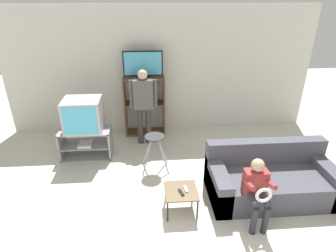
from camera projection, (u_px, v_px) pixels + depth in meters
wall_back at (161, 71)px, 5.87m from camera, size 6.40×0.06×2.60m
tv_stand at (86, 143)px, 5.20m from camera, size 0.92×0.46×0.53m
television_main at (83, 115)px, 4.96m from camera, size 0.65×0.55×0.59m
media_shelf at (145, 106)px, 5.90m from camera, size 0.84×0.37×1.24m
television_flat at (143, 65)px, 5.51m from camera, size 0.78×0.20×0.54m
folding_stool at (155, 143)px, 4.69m from camera, size 0.46×0.37×0.65m
snack_table at (181, 193)px, 3.85m from camera, size 0.45×0.45×0.34m
remote_control_black at (181, 192)px, 3.78m from camera, size 0.08×0.15×0.02m
remote_control_white at (186, 189)px, 3.85m from camera, size 0.05×0.15×0.02m
couch at (270, 180)px, 4.19m from camera, size 1.83×0.90×0.77m
person_standing_adult at (143, 101)px, 5.37m from camera, size 0.53×0.20×1.51m
person_seated_child at (257, 188)px, 3.57m from camera, size 0.33×0.43×0.91m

